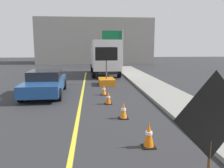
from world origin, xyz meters
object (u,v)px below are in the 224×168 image
(highway_guide_sign, at_px, (117,41))
(traffic_cone_near_sign, at_px, (149,135))
(roadwork_sign, at_px, (212,118))
(traffic_cone_far_lane, at_px, (108,98))
(pickup_car, at_px, (45,83))
(traffic_cone_curbside, at_px, (104,90))
(arrow_board_trailer, at_px, (106,78))
(box_truck, at_px, (105,57))
(traffic_cone_mid_lane, at_px, (123,111))

(highway_guide_sign, bearing_deg, traffic_cone_near_sign, -94.38)
(highway_guide_sign, bearing_deg, roadwork_sign, -92.79)
(traffic_cone_near_sign, relative_size, traffic_cone_far_lane, 1.17)
(pickup_car, relative_size, traffic_cone_curbside, 8.60)
(highway_guide_sign, xyz_separation_m, traffic_cone_far_lane, (-2.61, -19.57, -3.13))
(traffic_cone_far_lane, bearing_deg, arrow_board_trailer, 86.88)
(roadwork_sign, distance_m, traffic_cone_curbside, 9.23)
(arrow_board_trailer, distance_m, box_truck, 5.75)
(highway_guide_sign, relative_size, traffic_cone_mid_lane, 8.00)
(arrow_board_trailer, bearing_deg, roadwork_sign, -85.41)
(box_truck, relative_size, pickup_car, 1.42)
(traffic_cone_near_sign, xyz_separation_m, traffic_cone_curbside, (-0.83, 6.96, -0.06))
(traffic_cone_mid_lane, relative_size, traffic_cone_far_lane, 1.03)
(traffic_cone_mid_lane, bearing_deg, pickup_car, 128.67)
(arrow_board_trailer, height_order, traffic_cone_mid_lane, arrow_board_trailer)
(traffic_cone_curbside, bearing_deg, roadwork_sign, -81.11)
(box_truck, relative_size, traffic_cone_far_lane, 11.74)
(arrow_board_trailer, bearing_deg, traffic_cone_near_sign, -87.66)
(roadwork_sign, distance_m, traffic_cone_mid_lane, 4.88)
(traffic_cone_mid_lane, bearing_deg, box_truck, 89.56)
(pickup_car, height_order, traffic_cone_curbside, pickup_car)
(roadwork_sign, bearing_deg, highway_guide_sign, 87.21)
(highway_guide_sign, distance_m, traffic_cone_far_lane, 19.99)
(traffic_cone_far_lane, distance_m, traffic_cone_curbside, 2.12)
(arrow_board_trailer, xyz_separation_m, traffic_cone_curbside, (-0.40, -3.57, -0.20))
(traffic_cone_mid_lane, relative_size, traffic_cone_curbside, 1.08)
(traffic_cone_far_lane, relative_size, traffic_cone_curbside, 1.04)
(traffic_cone_curbside, bearing_deg, highway_guide_sign, 81.19)
(arrow_board_trailer, bearing_deg, box_truck, 87.91)
(roadwork_sign, height_order, traffic_cone_curbside, roadwork_sign)
(roadwork_sign, xyz_separation_m, arrow_board_trailer, (-1.01, 12.61, -0.99))
(pickup_car, bearing_deg, traffic_cone_mid_lane, -51.33)
(arrow_board_trailer, xyz_separation_m, traffic_cone_far_lane, (-0.31, -5.69, -0.18))
(roadwork_sign, bearing_deg, arrow_board_trailer, 94.59)
(arrow_board_trailer, xyz_separation_m, box_truck, (0.20, 5.60, 1.32))
(highway_guide_sign, bearing_deg, traffic_cone_far_lane, -97.60)
(roadwork_sign, distance_m, traffic_cone_far_lane, 7.14)
(pickup_car, bearing_deg, traffic_cone_curbside, -6.99)
(roadwork_sign, distance_m, traffic_cone_near_sign, 2.44)
(arrow_board_trailer, height_order, highway_guide_sign, highway_guide_sign)
(highway_guide_sign, distance_m, traffic_cone_mid_lane, 22.18)
(roadwork_sign, height_order, traffic_cone_near_sign, roadwork_sign)
(arrow_board_trailer, relative_size, pickup_car, 0.54)
(pickup_car, relative_size, traffic_cone_mid_lane, 7.98)
(box_truck, bearing_deg, highway_guide_sign, 75.79)
(traffic_cone_near_sign, bearing_deg, traffic_cone_curbside, 96.82)
(traffic_cone_near_sign, height_order, traffic_cone_curbside, traffic_cone_near_sign)
(traffic_cone_far_lane, bearing_deg, box_truck, 87.39)
(box_truck, bearing_deg, traffic_cone_mid_lane, -90.44)
(roadwork_sign, relative_size, arrow_board_trailer, 0.86)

